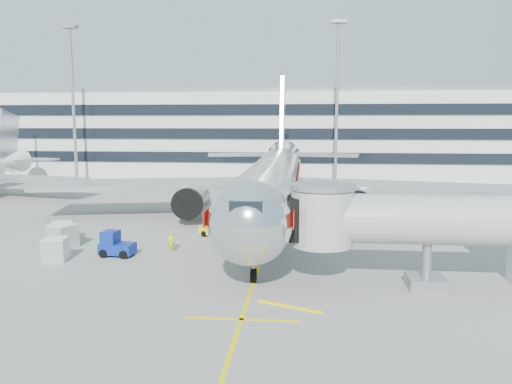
# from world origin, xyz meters

# --- Properties ---
(ground) EXTENTS (180.00, 180.00, 0.00)m
(ground) POSITION_xyz_m (0.00, 0.00, 0.00)
(ground) COLOR gray
(ground) RESTS_ON ground
(lead_in_line) EXTENTS (0.25, 70.00, 0.01)m
(lead_in_line) POSITION_xyz_m (0.00, 10.00, 0.01)
(lead_in_line) COLOR yellow
(lead_in_line) RESTS_ON ground
(stop_bar) EXTENTS (6.00, 0.25, 0.01)m
(stop_bar) POSITION_xyz_m (0.00, -14.00, 0.01)
(stop_bar) COLOR yellow
(stop_bar) RESTS_ON ground
(main_jet) EXTENTS (50.95, 48.70, 16.06)m
(main_jet) POSITION_xyz_m (0.00, 11.72, 4.23)
(main_jet) COLOR silver
(main_jet) RESTS_ON ground
(jet_bridge) EXTENTS (17.80, 4.50, 7.00)m
(jet_bridge) POSITION_xyz_m (12.18, -8.00, 3.87)
(jet_bridge) COLOR silver
(jet_bridge) RESTS_ON ground
(terminal) EXTENTS (150.00, 24.25, 15.60)m
(terminal) POSITION_xyz_m (0.00, 57.95, 7.80)
(terminal) COLOR silver
(terminal) RESTS_ON ground
(light_mast_west) EXTENTS (2.40, 1.20, 25.45)m
(light_mast_west) POSITION_xyz_m (-35.00, 42.00, 14.88)
(light_mast_west) COLOR gray
(light_mast_west) RESTS_ON ground
(light_mast_centre) EXTENTS (2.40, 1.20, 25.45)m
(light_mast_centre) POSITION_xyz_m (8.00, 42.00, 14.88)
(light_mast_centre) COLOR gray
(light_mast_centre) RESTS_ON ground
(belt_loader) EXTENTS (4.19, 2.96, 1.99)m
(belt_loader) POSITION_xyz_m (-4.00, 3.98, 0.56)
(belt_loader) COLOR yellow
(belt_loader) RESTS_ON ground
(baggage_tug) EXTENTS (2.63, 1.82, 1.88)m
(baggage_tug) POSITION_xyz_m (-10.94, -2.84, 0.82)
(baggage_tug) COLOR navy
(baggage_tug) RESTS_ON ground
(cargo_container_left) EXTENTS (1.80, 1.80, 1.68)m
(cargo_container_left) POSITION_xyz_m (-14.74, -4.51, 0.84)
(cargo_container_left) COLOR silver
(cargo_container_left) RESTS_ON ground
(cargo_container_right) EXTENTS (2.09, 2.09, 1.69)m
(cargo_container_right) POSITION_xyz_m (-17.04, 1.00, 0.85)
(cargo_container_right) COLOR silver
(cargo_container_right) RESTS_ON ground
(cargo_container_front) EXTENTS (2.35, 2.35, 1.89)m
(cargo_container_front) POSITION_xyz_m (-16.01, -0.90, 0.95)
(cargo_container_front) COLOR silver
(cargo_container_front) RESTS_ON ground
(ramp_worker) EXTENTS (0.66, 0.53, 1.59)m
(ramp_worker) POSITION_xyz_m (-7.07, -1.30, 0.79)
(ramp_worker) COLOR #B0D716
(ramp_worker) RESTS_ON ground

